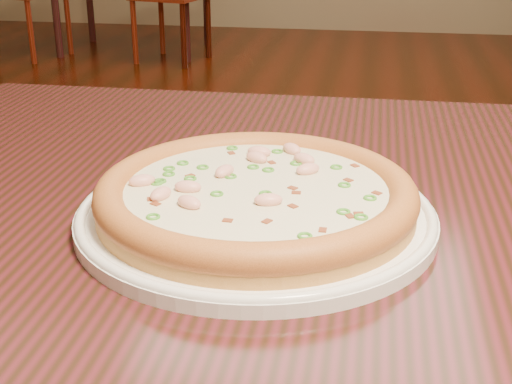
# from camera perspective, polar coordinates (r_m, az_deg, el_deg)

# --- Properties ---
(ground) EXTENTS (9.00, 9.00, 0.00)m
(ground) POSITION_cam_1_polar(r_m,az_deg,el_deg) (1.83, -0.38, -11.44)
(ground) COLOR black
(hero_table) EXTENTS (1.20, 0.80, 0.75)m
(hero_table) POSITION_cam_1_polar(r_m,az_deg,el_deg) (0.73, 10.11, -8.49)
(hero_table) COLOR black
(hero_table) RESTS_ON ground
(plate) EXTENTS (0.32, 0.32, 0.02)m
(plate) POSITION_cam_1_polar(r_m,az_deg,el_deg) (0.64, 0.00, -1.76)
(plate) COLOR white
(plate) RESTS_ON hero_table
(pizza) EXTENTS (0.29, 0.29, 0.03)m
(pizza) POSITION_cam_1_polar(r_m,az_deg,el_deg) (0.63, -0.02, -0.23)
(pizza) COLOR #BA824D
(pizza) RESTS_ON plate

